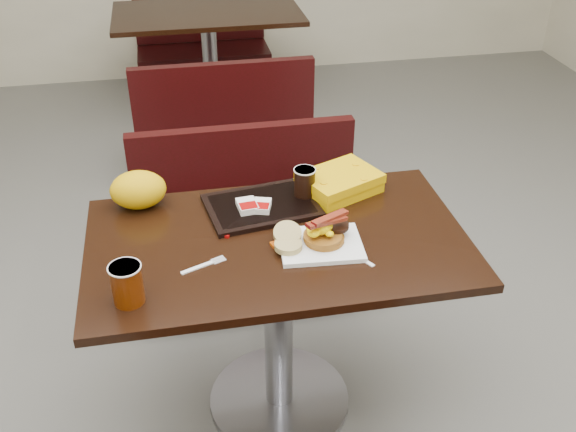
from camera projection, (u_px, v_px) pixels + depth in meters
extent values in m
cube|color=slate|center=(279.00, 402.00, 2.49)|extent=(6.00, 7.00, 0.01)
cube|color=white|center=(321.00, 245.00, 2.05)|extent=(0.27, 0.22, 0.02)
cylinder|color=#955A18|center=(324.00, 237.00, 2.05)|extent=(0.14, 0.14, 0.03)
cylinder|color=black|center=(336.00, 226.00, 2.06)|extent=(0.10, 0.10, 0.01)
ellipsoid|color=#FFE105|center=(322.00, 229.00, 2.02)|extent=(0.10, 0.09, 0.05)
cylinder|color=tan|center=(288.00, 245.00, 2.01)|extent=(0.10, 0.10, 0.02)
cylinder|color=tan|center=(287.00, 234.00, 2.05)|extent=(0.09, 0.10, 0.05)
cylinder|color=#7B2A04|center=(127.00, 284.00, 1.80)|extent=(0.10, 0.10, 0.12)
cube|color=white|center=(356.00, 255.00, 2.01)|extent=(0.09, 0.14, 0.00)
cube|color=#C44808|center=(277.00, 244.00, 2.06)|extent=(0.05, 0.04, 0.01)
cube|color=#8C0504|center=(225.00, 234.00, 2.10)|extent=(0.05, 0.04, 0.01)
cube|color=black|center=(262.00, 206.00, 2.24)|extent=(0.40, 0.31, 0.02)
cube|color=silver|center=(247.00, 206.00, 2.20)|extent=(0.07, 0.09, 0.02)
cube|color=silver|center=(262.00, 206.00, 2.20)|extent=(0.08, 0.09, 0.02)
cylinder|color=black|center=(305.00, 182.00, 2.26)|extent=(0.09, 0.09, 0.10)
cube|color=#DBA203|center=(340.00, 182.00, 2.32)|extent=(0.32, 0.28, 0.07)
ellipsoid|color=#F3A708|center=(138.00, 190.00, 2.22)|extent=(0.21, 0.17, 0.13)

